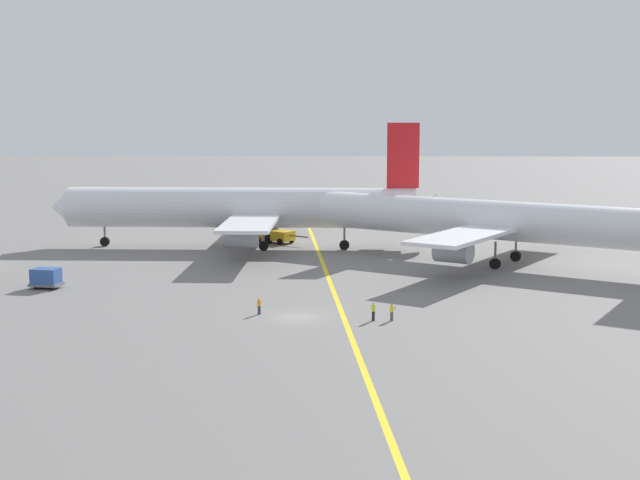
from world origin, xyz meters
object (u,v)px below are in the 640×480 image
object	(u,v)px
gse_container_dolly_flat	(46,277)
ground_crew_wing_walker_right	(373,311)
airliner_at_gate_left	(245,208)
pushback_tug	(274,234)
airliner_being_pushed	(485,220)
ground_crew_marshaller_foreground	(392,312)
ground_crew_ramp_agent_by_cones	(259,306)

from	to	relation	value
gse_container_dolly_flat	ground_crew_wing_walker_right	world-z (taller)	gse_container_dolly_flat
airliner_at_gate_left	pushback_tug	world-z (taller)	airliner_at_gate_left
airliner_being_pushed	pushback_tug	world-z (taller)	airliner_being_pushed
airliner_being_pushed	gse_container_dolly_flat	size ratio (longest dim) A/B	13.68
ground_crew_marshaller_foreground	airliner_being_pushed	bearing A→B (deg)	66.64
pushback_tug	ground_crew_wing_walker_right	distance (m)	50.80
gse_container_dolly_flat	pushback_tug	bearing A→B (deg)	56.98
pushback_tug	ground_crew_wing_walker_right	world-z (taller)	pushback_tug
ground_crew_wing_walker_right	ground_crew_marshaller_foreground	distance (m)	1.67
gse_container_dolly_flat	ground_crew_marshaller_foreground	distance (m)	38.83
ground_crew_wing_walker_right	ground_crew_marshaller_foreground	bearing A→B (deg)	0.78
ground_crew_ramp_agent_by_cones	ground_crew_marshaller_foreground	bearing A→B (deg)	-11.88
airliner_at_gate_left	ground_crew_ramp_agent_by_cones	size ratio (longest dim) A/B	34.28
airliner_at_gate_left	airliner_being_pushed	size ratio (longest dim) A/B	1.11
airliner_being_pushed	ground_crew_marshaller_foreground	world-z (taller)	airliner_being_pushed
airliner_being_pushed	airliner_at_gate_left	bearing A→B (deg)	156.58
ground_crew_wing_walker_right	ground_crew_ramp_agent_by_cones	size ratio (longest dim) A/B	1.11
pushback_tug	ground_crew_ramp_agent_by_cones	bearing A→B (deg)	-88.44
ground_crew_marshaller_foreground	gse_container_dolly_flat	bearing A→B (deg)	157.36
ground_crew_wing_walker_right	airliner_at_gate_left	bearing A→B (deg)	109.04
airliner_at_gate_left	airliner_being_pushed	world-z (taller)	airliner_at_gate_left
airliner_at_gate_left	gse_container_dolly_flat	xyz separation A→B (m)	(-18.59, -30.17, -4.25)
ground_crew_ramp_agent_by_cones	airliner_at_gate_left	bearing A→B (deg)	96.80
airliner_at_gate_left	ground_crew_marshaller_foreground	distance (m)	48.52
gse_container_dolly_flat	ground_crew_marshaller_foreground	size ratio (longest dim) A/B	2.25
gse_container_dolly_flat	ground_crew_wing_walker_right	xyz separation A→B (m)	(34.17, -14.97, -0.27)
airliner_being_pushed	pushback_tug	distance (m)	32.66
pushback_tug	ground_crew_wing_walker_right	size ratio (longest dim) A/B	4.54
airliner_at_gate_left	airliner_being_pushed	distance (m)	33.72
airliner_at_gate_left	ground_crew_marshaller_foreground	size ratio (longest dim) A/B	34.00
airliner_at_gate_left	gse_container_dolly_flat	distance (m)	35.69
ground_crew_ramp_agent_by_cones	ground_crew_wing_walker_right	bearing A→B (deg)	-13.82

